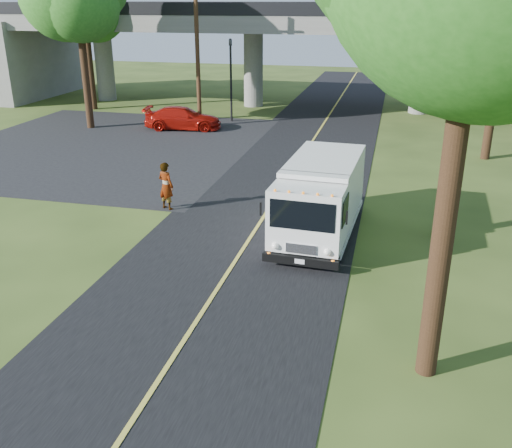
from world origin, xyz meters
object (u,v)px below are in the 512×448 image
(tree_left_far, at_px, (85,0))
(step_van, at_px, (320,196))
(pedestrian, at_px, (166,186))
(traffic_signal, at_px, (231,71))
(utility_pole, at_px, (197,51))
(red_sedan, at_px, (183,118))

(tree_left_far, bearing_deg, step_van, -46.07)
(pedestrian, bearing_deg, traffic_signal, -60.25)
(step_van, bearing_deg, pedestrian, 172.10)
(traffic_signal, bearing_deg, utility_pole, -126.87)
(traffic_signal, height_order, utility_pole, utility_pole)
(step_van, xyz_separation_m, pedestrian, (-6.00, 1.16, -0.47))
(step_van, height_order, red_sedan, step_van)
(utility_pole, bearing_deg, traffic_signal, 53.13)
(red_sedan, distance_m, pedestrian, 14.41)
(step_van, relative_size, pedestrian, 3.36)
(tree_left_far, distance_m, red_sedan, 11.94)
(step_van, bearing_deg, red_sedan, 128.14)
(traffic_signal, height_order, tree_left_far, tree_left_far)
(traffic_signal, relative_size, step_van, 0.84)
(utility_pole, bearing_deg, red_sedan, -126.16)
(red_sedan, bearing_deg, tree_left_far, 51.36)
(traffic_signal, distance_m, red_sedan, 4.53)
(utility_pole, bearing_deg, pedestrian, -75.90)
(tree_left_far, bearing_deg, utility_pole, -22.43)
(traffic_signal, xyz_separation_m, step_van, (8.20, -17.89, -1.81))
(traffic_signal, distance_m, tree_left_far, 11.75)
(step_van, bearing_deg, tree_left_far, 136.99)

